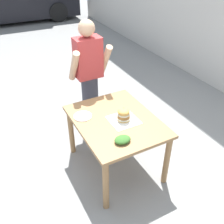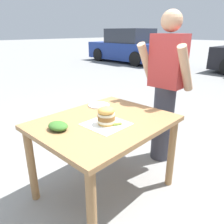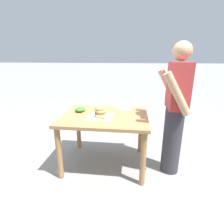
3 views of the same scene
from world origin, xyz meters
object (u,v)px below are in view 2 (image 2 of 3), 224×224
(side_plate_with_forks, at_px, (99,105))
(side_salad, at_px, (58,126))
(pickle_spear, at_px, (117,124))
(sandwich, at_px, (106,115))
(diner_across_table, at_px, (166,88))
(patio_table, at_px, (104,132))
(parked_car_near_curb, at_px, (128,47))

(side_plate_with_forks, distance_m, side_salad, 0.65)
(pickle_spear, bearing_deg, side_salad, -127.74)
(sandwich, xyz_separation_m, diner_across_table, (-0.01, 0.96, 0.05))
(sandwich, bearing_deg, diner_across_table, 90.70)
(patio_table, distance_m, pickle_spear, 0.20)
(patio_table, height_order, side_salad, side_salad)
(patio_table, xyz_separation_m, parked_car_near_curb, (-5.97, 7.60, 0.08))
(sandwich, bearing_deg, side_plate_with_forks, 143.83)
(patio_table, xyz_separation_m, side_plate_with_forks, (-0.32, 0.24, 0.12))
(sandwich, height_order, parked_car_near_curb, parked_car_near_curb)
(pickle_spear, relative_size, parked_car_near_curb, 0.02)
(patio_table, xyz_separation_m, diner_across_table, (0.06, 0.91, 0.25))
(pickle_spear, height_order, diner_across_table, diner_across_table)
(side_plate_with_forks, bearing_deg, parked_car_near_curb, 127.51)
(pickle_spear, height_order, parked_car_near_curb, parked_car_near_curb)
(side_plate_with_forks, height_order, diner_across_table, diner_across_table)
(sandwich, height_order, diner_across_table, diner_across_table)
(side_salad, bearing_deg, pickle_spear, 52.26)
(patio_table, bearing_deg, side_plate_with_forks, 143.07)
(patio_table, bearing_deg, sandwich, -32.72)
(sandwich, height_order, side_plate_with_forks, sandwich)
(diner_across_table, height_order, parked_car_near_curb, diner_across_table)
(patio_table, distance_m, parked_car_near_curb, 9.67)
(side_plate_with_forks, relative_size, side_salad, 1.22)
(side_plate_with_forks, relative_size, diner_across_table, 0.13)
(patio_table, xyz_separation_m, side_salad, (-0.13, -0.38, 0.14))
(diner_across_table, bearing_deg, pickle_spear, -83.97)
(side_plate_with_forks, height_order, parked_car_near_curb, parked_car_near_curb)
(patio_table, height_order, side_plate_with_forks, side_plate_with_forks)
(side_salad, distance_m, diner_across_table, 1.31)
(parked_car_near_curb, bearing_deg, pickle_spear, -51.14)
(pickle_spear, xyz_separation_m, parked_car_near_curb, (-6.13, 7.61, -0.04))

